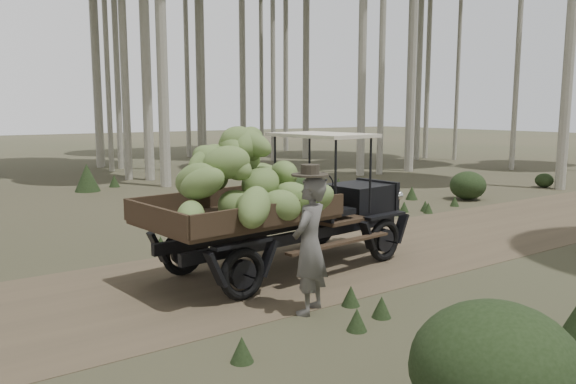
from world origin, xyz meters
The scene contains 5 objects.
ground centered at (0.00, 0.00, 0.00)m, with size 120.00×120.00×0.00m, color #473D2B.
dirt_track centered at (0.00, 0.00, 0.00)m, with size 70.00×4.00×0.01m, color brown.
banana_truck centered at (-2.88, -0.22, 1.52)m, with size 5.37×2.80×2.64m.
farmer centered at (-3.31, -2.00, 0.98)m, with size 0.83×0.74×2.08m.
undergrowth centered at (-0.81, -3.29, 0.55)m, with size 24.28×24.49×1.40m.
Camera 1 is at (-7.88, -8.00, 2.82)m, focal length 35.00 mm.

